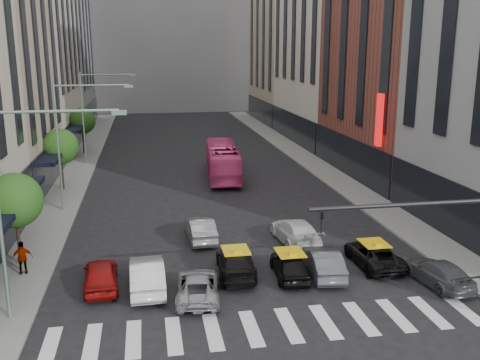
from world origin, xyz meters
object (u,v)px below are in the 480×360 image
car_red (101,275)px  streetlamp_near (21,185)px  taxi_center (290,265)px  bus (223,160)px  car_white_front (147,275)px  pedestrian_far (23,258)px  taxi_left (236,263)px  streetlamp_mid (71,129)px  streetlamp_far (92,105)px

car_red → streetlamp_near: bearing=40.4°
taxi_center → bus: bearing=-85.9°
streetlamp_near → car_red: (2.64, 2.57, -5.22)m
car_white_front → taxi_center: car_white_front is taller
car_red → bus: size_ratio=0.37×
streetlamp_near → pedestrian_far: streetlamp_near is taller
taxi_left → taxi_center: (2.64, -0.74, -0.01)m
bus → pedestrian_far: 23.75m
car_red → taxi_center: car_red is taller
streetlamp_mid → streetlamp_far: (0.00, 16.00, 0.00)m
car_red → bus: bus is taller
streetlamp_near → car_white_front: streetlamp_near is taller
streetlamp_near → streetlamp_far: (0.00, 32.00, 0.00)m
car_white_front → streetlamp_far: bearing=-82.3°
streetlamp_far → bus: 14.63m
streetlamp_mid → car_red: size_ratio=2.24×
streetlamp_near → bus: 27.48m
taxi_center → bus: bus is taller
streetlamp_mid → taxi_center: (11.94, -13.82, -5.25)m
streetlamp_mid → streetlamp_far: size_ratio=1.00×
taxi_center → bus: size_ratio=0.35×
streetlamp_mid → car_red: bearing=-78.9°
taxi_left → taxi_center: bearing=168.9°
taxi_center → pedestrian_far: size_ratio=2.25×
streetlamp_far → car_red: size_ratio=2.24×
streetlamp_near → taxi_left: 11.07m
streetlamp_near → streetlamp_far: bearing=90.0°
taxi_center → streetlamp_far: bearing=-64.6°
taxi_left → bus: (2.44, 21.53, 0.86)m
bus → car_white_front: bearing=77.7°
car_white_front → taxi_center: (7.10, 0.14, -0.09)m
streetlamp_far → taxi_left: streetlamp_far is taller
car_white_front → taxi_center: bearing=179.7°
streetlamp_near → taxi_center: (11.94, 2.18, -5.25)m
taxi_left → bus: bearing=-91.8°
streetlamp_near → streetlamp_far: same height
car_white_front → taxi_left: car_white_front is taller
streetlamp_far → car_white_front: streetlamp_far is taller
taxi_left → bus: bus is taller
car_red → taxi_left: car_red is taller
car_red → bus: (9.10, 21.88, 0.84)m
streetlamp_mid → car_white_front: (4.84, -13.96, -5.15)m
streetlamp_mid → taxi_center: streetlamp_mid is taller
streetlamp_near → streetlamp_mid: size_ratio=1.00×
car_white_front → taxi_center: size_ratio=1.18×
taxi_left → streetlamp_mid: bearing=-49.9°
streetlamp_mid → bus: bearing=35.7°
streetlamp_mid → car_white_front: streetlamp_mid is taller
streetlamp_mid → streetlamp_near: bearing=-90.0°
streetlamp_far → streetlamp_near: bearing=-90.0°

